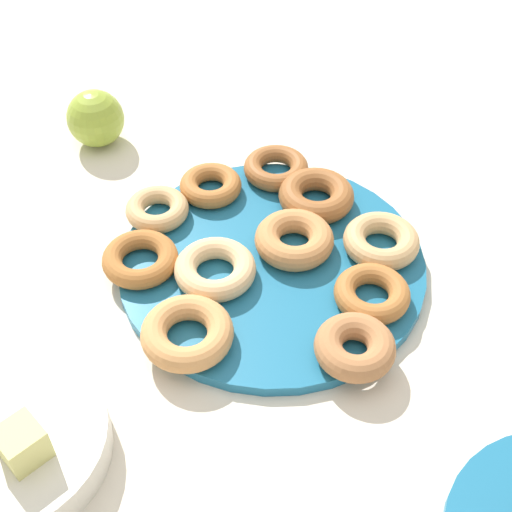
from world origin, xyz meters
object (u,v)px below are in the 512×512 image
(apple, at_px, (96,118))
(donut_8, at_px, (316,196))
(donut_2, at_px, (355,347))
(donut_4, at_px, (187,333))
(donut_1, at_px, (294,239))
(donut_5, at_px, (372,294))
(donut_9, at_px, (157,209))
(donut_3, at_px, (381,241))
(donut_10, at_px, (140,259))
(donut_7, at_px, (215,269))
(donut_6, at_px, (276,168))
(fruit_bowl, at_px, (8,444))
(donut_0, at_px, (211,185))
(donut_plate, at_px, (272,263))
(melon_chunk_left, at_px, (22,443))

(apple, bearing_deg, donut_8, -169.79)
(donut_2, xyz_separation_m, donut_4, (0.14, 0.09, -0.00))
(donut_1, relative_size, donut_4, 0.96)
(donut_5, xyz_separation_m, donut_9, (0.27, 0.04, -0.00))
(donut_3, distance_m, donut_9, 0.27)
(donut_4, bearing_deg, donut_10, -23.66)
(donut_1, xyz_separation_m, donut_7, (0.04, 0.09, -0.00))
(donut_1, bearing_deg, donut_3, -143.57)
(donut_1, height_order, donut_5, donut_1)
(donut_9, bearing_deg, donut_2, 173.23)
(donut_6, bearing_deg, donut_10, 83.16)
(donut_7, distance_m, donut_10, 0.09)
(donut_2, bearing_deg, fruit_bowl, 54.28)
(donut_0, bearing_deg, donut_3, -169.61)
(donut_7, distance_m, donut_9, 0.12)
(donut_1, height_order, donut_9, donut_1)
(donut_2, relative_size, fruit_bowl, 0.44)
(donut_1, height_order, apple, apple)
(donut_1, relative_size, donut_2, 1.11)
(donut_4, xyz_separation_m, donut_9, (0.15, -0.12, -0.00))
(donut_6, height_order, donut_10, same)
(donut_plate, xyz_separation_m, donut_5, (-0.12, -0.01, 0.02))
(donut_7, xyz_separation_m, apple, (0.30, -0.11, 0.01))
(donut_1, bearing_deg, donut_0, -7.68)
(donut_1, bearing_deg, donut_8, -74.34)
(donut_10, bearing_deg, donut_plate, -138.97)
(donut_4, height_order, apple, apple)
(donut_0, bearing_deg, donut_2, 158.56)
(donut_5, height_order, melon_chunk_left, melon_chunk_left)
(fruit_bowl, xyz_separation_m, melon_chunk_left, (-0.03, 0.00, 0.04))
(donut_8, height_order, melon_chunk_left, melon_chunk_left)
(donut_0, xyz_separation_m, fruit_bowl, (-0.08, 0.38, -0.01))
(donut_6, distance_m, apple, 0.26)
(donut_4, height_order, donut_5, donut_4)
(donut_5, bearing_deg, donut_4, 52.58)
(donut_plate, height_order, donut_6, donut_6)
(donut_plate, height_order, donut_7, donut_7)
(donut_6, bearing_deg, donut_9, 65.53)
(donut_0, distance_m, melon_chunk_left, 0.39)
(donut_2, bearing_deg, donut_7, -0.01)
(donut_2, xyz_separation_m, fruit_bowl, (0.20, 0.27, -0.01))
(donut_7, height_order, donut_9, donut_7)
(donut_2, height_order, donut_5, donut_2)
(donut_3, bearing_deg, donut_plate, 44.58)
(melon_chunk_left, bearing_deg, donut_3, -104.56)
(donut_4, relative_size, donut_7, 1.05)
(donut_7, relative_size, melon_chunk_left, 2.50)
(donut_5, bearing_deg, donut_10, 25.47)
(donut_4, relative_size, melon_chunk_left, 2.61)
(melon_chunk_left, bearing_deg, donut_10, -68.72)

